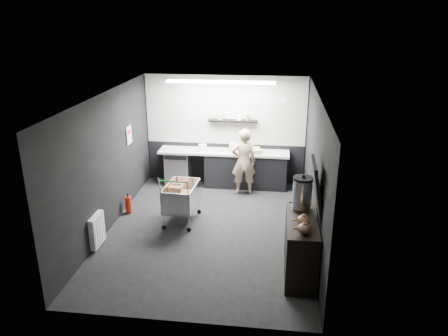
# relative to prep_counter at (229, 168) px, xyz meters

# --- Properties ---
(floor) EXTENTS (5.50, 5.50, 0.00)m
(floor) POSITION_rel_prep_counter_xyz_m (-0.14, -2.42, -0.46)
(floor) COLOR black
(floor) RESTS_ON ground
(ceiling) EXTENTS (5.50, 5.50, 0.00)m
(ceiling) POSITION_rel_prep_counter_xyz_m (-0.14, -2.42, 2.24)
(ceiling) COLOR white
(ceiling) RESTS_ON wall_back
(wall_back) EXTENTS (5.50, 0.00, 5.50)m
(wall_back) POSITION_rel_prep_counter_xyz_m (-0.14, 0.33, 0.89)
(wall_back) COLOR black
(wall_back) RESTS_ON floor
(wall_front) EXTENTS (5.50, 0.00, 5.50)m
(wall_front) POSITION_rel_prep_counter_xyz_m (-0.14, -5.17, 0.89)
(wall_front) COLOR black
(wall_front) RESTS_ON floor
(wall_left) EXTENTS (0.00, 5.50, 5.50)m
(wall_left) POSITION_rel_prep_counter_xyz_m (-2.14, -2.42, 0.89)
(wall_left) COLOR black
(wall_left) RESTS_ON floor
(wall_right) EXTENTS (0.00, 5.50, 5.50)m
(wall_right) POSITION_rel_prep_counter_xyz_m (1.86, -2.42, 0.89)
(wall_right) COLOR black
(wall_right) RESTS_ON floor
(kitchen_wall_panel) EXTENTS (3.95, 0.02, 1.70)m
(kitchen_wall_panel) POSITION_rel_prep_counter_xyz_m (-0.14, 0.31, 1.39)
(kitchen_wall_panel) COLOR #B2B1AD
(kitchen_wall_panel) RESTS_ON wall_back
(dado_panel) EXTENTS (3.95, 0.02, 1.00)m
(dado_panel) POSITION_rel_prep_counter_xyz_m (-0.14, 0.31, 0.04)
(dado_panel) COLOR black
(dado_panel) RESTS_ON wall_back
(floating_shelf) EXTENTS (1.20, 0.22, 0.04)m
(floating_shelf) POSITION_rel_prep_counter_xyz_m (0.06, 0.20, 1.16)
(floating_shelf) COLOR black
(floating_shelf) RESTS_ON wall_back
(wall_clock) EXTENTS (0.20, 0.03, 0.20)m
(wall_clock) POSITION_rel_prep_counter_xyz_m (1.26, 0.30, 1.69)
(wall_clock) COLOR white
(wall_clock) RESTS_ON wall_back
(poster) EXTENTS (0.02, 0.30, 0.40)m
(poster) POSITION_rel_prep_counter_xyz_m (-2.12, -1.12, 1.09)
(poster) COLOR silver
(poster) RESTS_ON wall_left
(poster_red_band) EXTENTS (0.02, 0.22, 0.10)m
(poster_red_band) POSITION_rel_prep_counter_xyz_m (-2.11, -1.12, 1.16)
(poster_red_band) COLOR red
(poster_red_band) RESTS_ON poster
(radiator) EXTENTS (0.10, 0.50, 0.60)m
(radiator) POSITION_rel_prep_counter_xyz_m (-2.08, -3.32, -0.11)
(radiator) COLOR white
(radiator) RESTS_ON wall_left
(ceiling_strip) EXTENTS (2.40, 0.20, 0.04)m
(ceiling_strip) POSITION_rel_prep_counter_xyz_m (-0.14, -0.57, 2.21)
(ceiling_strip) COLOR white
(ceiling_strip) RESTS_ON ceiling
(prep_counter) EXTENTS (3.20, 0.61, 0.90)m
(prep_counter) POSITION_rel_prep_counter_xyz_m (0.00, 0.00, 0.00)
(prep_counter) COLOR black
(prep_counter) RESTS_ON floor
(person) EXTENTS (0.64, 0.47, 1.60)m
(person) POSITION_rel_prep_counter_xyz_m (0.39, -0.45, 0.34)
(person) COLOR beige
(person) RESTS_ON floor
(shopping_cart) EXTENTS (0.66, 1.03, 1.10)m
(shopping_cart) POSITION_rel_prep_counter_xyz_m (-0.76, -2.09, 0.07)
(shopping_cart) COLOR silver
(shopping_cart) RESTS_ON floor
(sideboard) EXTENTS (0.56, 1.32, 1.97)m
(sideboard) POSITION_rel_prep_counter_xyz_m (1.61, -3.72, 0.17)
(sideboard) COLOR black
(sideboard) RESTS_ON floor
(fire_extinguisher) EXTENTS (0.13, 0.13, 0.44)m
(fire_extinguisher) POSITION_rel_prep_counter_xyz_m (-1.99, -1.85, -0.24)
(fire_extinguisher) COLOR red
(fire_extinguisher) RESTS_ON floor
(cardboard_box) EXTENTS (0.56, 0.47, 0.10)m
(cardboard_box) POSITION_rel_prep_counter_xyz_m (0.52, -0.05, 0.49)
(cardboard_box) COLOR tan
(cardboard_box) RESTS_ON prep_counter
(pink_tub) EXTENTS (0.21, 0.21, 0.21)m
(pink_tub) POSITION_rel_prep_counter_xyz_m (0.10, 0.00, 0.55)
(pink_tub) COLOR #F4D4DC
(pink_tub) RESTS_ON prep_counter
(white_container) EXTENTS (0.21, 0.18, 0.16)m
(white_container) POSITION_rel_prep_counter_xyz_m (-0.65, -0.05, 0.52)
(white_container) COLOR white
(white_container) RESTS_ON prep_counter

